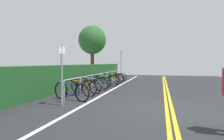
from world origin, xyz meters
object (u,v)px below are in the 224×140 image
(bicycle_6, at_px, (107,80))
(bicycle_9, at_px, (116,77))
(bicycle_7, at_px, (112,78))
(bicycle_1, at_px, (79,88))
(bicycle_2, at_px, (86,86))
(bicycle_4, at_px, (97,82))
(bicycle_8, at_px, (113,78))
(bicycle_5, at_px, (105,81))
(sign_post_near, at_px, (62,69))
(bicycle_0, at_px, (71,91))
(bike_rack, at_px, (100,77))
(sign_post_far, at_px, (121,62))
(tree_mid, at_px, (92,40))
(bicycle_3, at_px, (92,84))

(bicycle_6, xyz_separation_m, bicycle_9, (2.69, -0.00, -0.02))
(bicycle_9, bearing_deg, bicycle_7, -177.21)
(bicycle_1, relative_size, bicycle_9, 1.01)
(bicycle_2, height_order, bicycle_4, bicycle_4)
(bicycle_7, bearing_deg, bicycle_8, 4.74)
(bicycle_5, bearing_deg, sign_post_near, -179.38)
(bicycle_4, distance_m, sign_post_near, 4.82)
(bicycle_0, relative_size, bicycle_1, 1.03)
(bicycle_0, xyz_separation_m, bicycle_9, (8.24, 0.06, -0.02))
(bicycle_7, bearing_deg, bicycle_6, 174.31)
(bicycle_0, bearing_deg, bicycle_1, 4.44)
(bicycle_0, distance_m, bicycle_6, 5.54)
(bike_rack, relative_size, sign_post_near, 4.54)
(bicycle_9, distance_m, sign_post_far, 1.90)
(bicycle_8, relative_size, sign_post_far, 0.65)
(sign_post_near, distance_m, sign_post_far, 10.74)
(bicycle_6, height_order, bicycle_9, bicycle_6)
(bicycle_0, bearing_deg, bicycle_8, 0.36)
(bicycle_6, bearing_deg, bicycle_8, -0.56)
(bicycle_5, distance_m, sign_post_far, 5.35)
(bicycle_2, distance_m, bicycle_8, 5.45)
(bicycle_2, distance_m, tree_mid, 11.24)
(bicycle_1, bearing_deg, bike_rack, 0.02)
(bicycle_4, relative_size, bicycle_7, 0.98)
(bicycle_9, bearing_deg, bicycle_0, -179.57)
(bicycle_0, distance_m, bicycle_1, 1.01)
(bicycle_5, xyz_separation_m, sign_post_far, (5.23, 0.02, 1.13))
(bicycle_3, bearing_deg, bicycle_1, -178.90)
(bicycle_7, bearing_deg, sign_post_far, -0.45)
(bicycle_4, bearing_deg, bicycle_5, -14.88)
(bicycle_7, bearing_deg, bike_rack, 177.40)
(bicycle_9, height_order, sign_post_near, sign_post_near)
(bike_rack, height_order, bicycle_1, bike_rack)
(bicycle_4, xyz_separation_m, sign_post_near, (-4.72, -0.27, 0.90))
(bicycle_0, xyz_separation_m, bicycle_1, (1.00, 0.08, 0.01))
(bike_rack, relative_size, tree_mid, 1.80)
(bicycle_8, bearing_deg, bicycle_4, 178.50)
(bike_rack, xyz_separation_m, bicycle_5, (0.38, -0.15, -0.28))
(bicycle_0, relative_size, bicycle_3, 0.98)
(sign_post_near, bearing_deg, bicycle_3, 3.66)
(bicycle_5, height_order, tree_mid, tree_mid)
(bicycle_6, height_order, bicycle_7, bicycle_7)
(bicycle_3, bearing_deg, bicycle_6, -0.99)
(bicycle_6, distance_m, tree_mid, 8.04)
(sign_post_near, bearing_deg, bicycle_0, 7.30)
(sign_post_near, bearing_deg, bicycle_4, 3.24)
(bicycle_9, bearing_deg, bicycle_5, -178.00)
(bicycle_6, height_order, sign_post_far, sign_post_far)
(sign_post_far, relative_size, tree_mid, 0.48)
(bicycle_6, xyz_separation_m, tree_mid, (6.55, 3.26, 3.32))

